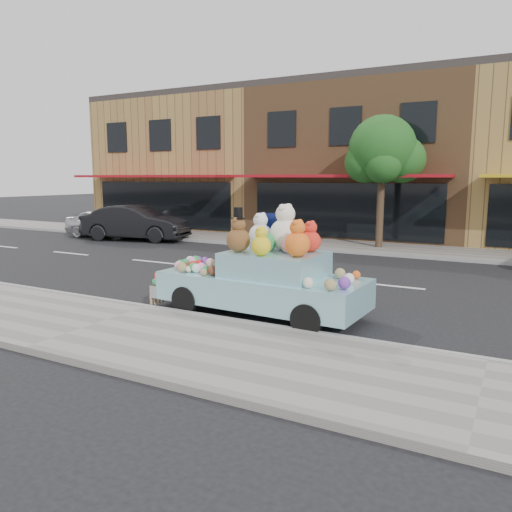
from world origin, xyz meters
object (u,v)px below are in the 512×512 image
Objects in this scene: street_tree at (383,155)px; car_silver at (105,223)px; car_dark at (135,223)px; art_car at (263,276)px.

car_silver is (-12.62, -2.16, -3.02)m from street_tree.
art_car is (10.87, -8.32, 0.03)m from car_dark.
car_silver is 2.06m from car_dark.
car_dark is (2.05, -0.15, 0.12)m from car_silver.
car_silver is at bearing 73.28° from car_dark.
street_tree is 1.15× the size of art_car.
art_car is at bearing -139.93° from car_dark.
street_tree is at bearing -83.93° from car_silver.
street_tree is 11.01m from art_car.
art_car reaches higher than car_dark.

